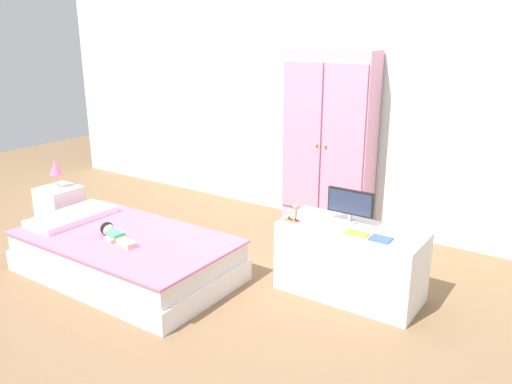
# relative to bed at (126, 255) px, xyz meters

# --- Properties ---
(ground_plane) EXTENTS (10.00, 10.00, 0.02)m
(ground_plane) POSITION_rel_bed_xyz_m (0.53, 0.28, -0.16)
(ground_plane) COLOR brown
(back_wall) EXTENTS (6.40, 0.05, 2.70)m
(back_wall) POSITION_rel_bed_xyz_m (0.53, 1.86, 1.20)
(back_wall) COLOR silver
(back_wall) RESTS_ON ground_plane
(bed) EXTENTS (1.57, 0.89, 0.30)m
(bed) POSITION_rel_bed_xyz_m (0.00, 0.00, 0.00)
(bed) COLOR white
(bed) RESTS_ON ground_plane
(pillow) EXTENTS (0.32, 0.64, 0.05)m
(pillow) POSITION_rel_bed_xyz_m (-0.58, 0.00, 0.18)
(pillow) COLOR silver
(pillow) RESTS_ON bed
(doll) EXTENTS (0.39, 0.16, 0.10)m
(doll) POSITION_rel_bed_xyz_m (-0.04, -0.07, 0.19)
(doll) COLOR #4CA375
(doll) RESTS_ON bed
(nightstand) EXTENTS (0.30, 0.30, 0.43)m
(nightstand) POSITION_rel_bed_xyz_m (-1.03, 0.21, 0.07)
(nightstand) COLOR silver
(nightstand) RESTS_ON ground_plane
(table_lamp) EXTENTS (0.10, 0.10, 0.24)m
(table_lamp) POSITION_rel_bed_xyz_m (-1.03, 0.21, 0.44)
(table_lamp) COLOR #B7B2AD
(table_lamp) RESTS_ON nightstand
(wardrobe) EXTENTS (0.78, 0.30, 1.54)m
(wardrobe) POSITION_rel_bed_xyz_m (0.74, 1.67, 0.62)
(wardrobe) COLOR #E599BC
(wardrobe) RESTS_ON ground_plane
(tv_stand) EXTENTS (0.92, 0.42, 0.48)m
(tv_stand) POSITION_rel_bed_xyz_m (1.44, 0.63, 0.09)
(tv_stand) COLOR white
(tv_stand) RESTS_ON ground_plane
(tv_monitor) EXTENTS (0.32, 0.10, 0.23)m
(tv_monitor) POSITION_rel_bed_xyz_m (1.39, 0.70, 0.46)
(tv_monitor) COLOR #99999E
(tv_monitor) RESTS_ON tv_stand
(rocking_horse_toy) EXTENTS (0.11, 0.04, 0.13)m
(rocking_horse_toy) POSITION_rel_bed_xyz_m (1.07, 0.51, 0.39)
(rocking_horse_toy) COLOR #8E6642
(rocking_horse_toy) RESTS_ON tv_stand
(book_yellow) EXTENTS (0.15, 0.08, 0.01)m
(book_yellow) POSITION_rel_bed_xyz_m (1.51, 0.54, 0.34)
(book_yellow) COLOR gold
(book_yellow) RESTS_ON tv_stand
(book_blue) EXTENTS (0.13, 0.11, 0.01)m
(book_blue) POSITION_rel_bed_xyz_m (1.67, 0.54, 0.34)
(book_blue) COLOR blue
(book_blue) RESTS_ON tv_stand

